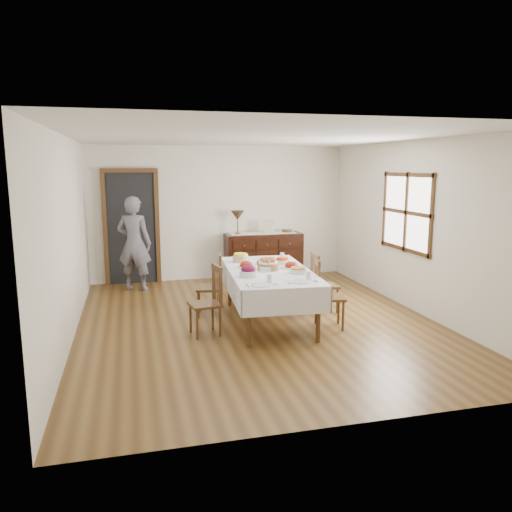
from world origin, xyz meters
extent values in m
plane|color=brown|center=(0.00, 0.00, 0.00)|extent=(6.00, 6.00, 0.00)
cube|color=silver|center=(0.00, 0.00, 2.60)|extent=(5.00, 6.00, 0.02)
cube|color=white|center=(0.00, 3.00, 1.30)|extent=(5.00, 0.02, 2.60)
cube|color=white|center=(0.00, -3.00, 1.30)|extent=(5.00, 0.02, 2.60)
cube|color=white|center=(-2.50, 0.00, 1.30)|extent=(0.02, 6.00, 2.60)
cube|color=white|center=(2.50, 0.00, 1.30)|extent=(0.02, 6.00, 2.60)
cube|color=white|center=(2.49, 0.30, 1.50)|extent=(0.02, 1.30, 1.10)
cube|color=#4C3118|center=(2.48, 0.30, 1.50)|extent=(0.03, 1.46, 1.26)
cube|color=black|center=(-1.70, 2.96, 1.05)|extent=(0.90, 0.06, 2.10)
cube|color=#4C3118|center=(-1.70, 2.94, 1.05)|extent=(1.04, 0.08, 2.18)
cube|color=white|center=(0.16, -0.02, 0.75)|extent=(1.25, 2.26, 0.04)
cylinder|color=#4C3118|center=(-0.36, -0.93, 0.35)|extent=(0.06, 0.06, 0.71)
cylinder|color=#4C3118|center=(0.54, -0.99, 0.35)|extent=(0.06, 0.06, 0.71)
cylinder|color=#4C3118|center=(-0.22, 0.95, 0.35)|extent=(0.06, 0.06, 0.71)
cylinder|color=#4C3118|center=(0.67, 0.89, 0.35)|extent=(0.06, 0.06, 0.71)
cube|color=white|center=(-0.40, 0.02, 0.60)|extent=(0.18, 2.22, 0.34)
cube|color=white|center=(0.71, -0.06, 0.60)|extent=(0.18, 2.22, 0.34)
cube|color=white|center=(0.08, -1.12, 0.60)|extent=(1.13, 0.10, 0.34)
cube|color=white|center=(0.24, 1.08, 0.60)|extent=(1.13, 0.10, 0.34)
cube|color=#4C3118|center=(-0.81, -0.35, 0.41)|extent=(0.44, 0.44, 0.04)
cylinder|color=#4C3118|center=(-0.99, -0.22, 0.20)|extent=(0.03, 0.03, 0.39)
cylinder|color=#4C3118|center=(-0.94, -0.53, 0.20)|extent=(0.03, 0.03, 0.39)
cylinder|color=#4C3118|center=(-0.68, -0.17, 0.20)|extent=(0.03, 0.03, 0.39)
cylinder|color=#4C3118|center=(-0.63, -0.48, 0.20)|extent=(0.03, 0.03, 0.39)
cylinder|color=#4C3118|center=(-0.66, -0.16, 0.67)|extent=(0.04, 0.04, 0.51)
cylinder|color=#4C3118|center=(-0.61, -0.49, 0.67)|extent=(0.04, 0.04, 0.51)
cube|color=#4C3118|center=(-0.64, -0.32, 0.89)|extent=(0.09, 0.37, 0.07)
cylinder|color=#4C3118|center=(-0.65, -0.24, 0.65)|extent=(0.02, 0.02, 0.42)
cylinder|color=#4C3118|center=(-0.64, -0.32, 0.65)|extent=(0.02, 0.02, 0.42)
cylinder|color=#4C3118|center=(-0.63, -0.40, 0.65)|extent=(0.02, 0.02, 0.42)
cube|color=#4C3118|center=(-0.62, 0.52, 0.41)|extent=(0.45, 0.45, 0.04)
cylinder|color=#4C3118|center=(-0.74, 0.71, 0.20)|extent=(0.03, 0.03, 0.39)
cylinder|color=#4C3118|center=(-0.80, 0.40, 0.20)|extent=(0.03, 0.03, 0.39)
cylinder|color=#4C3118|center=(-0.44, 0.65, 0.20)|extent=(0.03, 0.03, 0.39)
cylinder|color=#4C3118|center=(-0.49, 0.34, 0.20)|extent=(0.03, 0.03, 0.39)
cylinder|color=#4C3118|center=(-0.42, 0.66, 0.67)|extent=(0.04, 0.04, 0.52)
cylinder|color=#4C3118|center=(-0.48, 0.33, 0.67)|extent=(0.04, 0.04, 0.52)
cube|color=#4C3118|center=(-0.45, 0.49, 0.89)|extent=(0.10, 0.37, 0.07)
cylinder|color=#4C3118|center=(-0.43, 0.57, 0.65)|extent=(0.02, 0.02, 0.42)
cylinder|color=#4C3118|center=(-0.45, 0.49, 0.65)|extent=(0.02, 0.02, 0.42)
cylinder|color=#4C3118|center=(-0.46, 0.41, 0.65)|extent=(0.02, 0.02, 0.42)
cube|color=#4C3118|center=(0.90, -0.47, 0.43)|extent=(0.48, 0.48, 0.04)
cylinder|color=#4C3118|center=(1.03, -0.66, 0.20)|extent=(0.03, 0.03, 0.41)
cylinder|color=#4C3118|center=(1.10, -0.35, 0.20)|extent=(0.03, 0.03, 0.41)
cylinder|color=#4C3118|center=(0.71, -0.59, 0.20)|extent=(0.03, 0.03, 0.41)
cylinder|color=#4C3118|center=(0.78, -0.27, 0.20)|extent=(0.03, 0.03, 0.41)
cylinder|color=#4C3118|center=(0.69, -0.59, 0.70)|extent=(0.04, 0.04, 0.53)
cylinder|color=#4C3118|center=(0.77, -0.26, 0.70)|extent=(0.04, 0.04, 0.53)
cube|color=#4C3118|center=(0.73, -0.43, 0.92)|extent=(0.12, 0.38, 0.08)
cylinder|color=#4C3118|center=(0.71, -0.51, 0.68)|extent=(0.02, 0.02, 0.44)
cylinder|color=#4C3118|center=(0.73, -0.43, 0.68)|extent=(0.02, 0.02, 0.44)
cylinder|color=#4C3118|center=(0.75, -0.34, 0.68)|extent=(0.02, 0.02, 0.44)
cube|color=#4C3118|center=(1.14, 0.29, 0.40)|extent=(0.39, 0.39, 0.04)
cylinder|color=#4C3118|center=(1.29, 0.13, 0.19)|extent=(0.03, 0.03, 0.38)
cylinder|color=#4C3118|center=(1.30, 0.44, 0.19)|extent=(0.03, 0.03, 0.38)
cylinder|color=#4C3118|center=(0.98, 0.15, 0.19)|extent=(0.03, 0.03, 0.38)
cylinder|color=#4C3118|center=(1.00, 0.45, 0.19)|extent=(0.03, 0.03, 0.38)
cylinder|color=#4C3118|center=(0.97, 0.14, 0.65)|extent=(0.04, 0.04, 0.50)
cylinder|color=#4C3118|center=(0.98, 0.46, 0.65)|extent=(0.04, 0.04, 0.50)
cube|color=#4C3118|center=(0.97, 0.30, 0.86)|extent=(0.05, 0.36, 0.07)
cylinder|color=#4C3118|center=(0.97, 0.22, 0.63)|extent=(0.02, 0.02, 0.41)
cylinder|color=#4C3118|center=(0.97, 0.30, 0.63)|extent=(0.02, 0.02, 0.41)
cylinder|color=#4C3118|center=(0.98, 0.38, 0.63)|extent=(0.02, 0.02, 0.41)
cube|color=black|center=(0.82, 2.72, 0.45)|extent=(1.51, 0.50, 0.91)
cube|color=black|center=(0.36, 2.46, 0.72)|extent=(0.42, 0.02, 0.18)
sphere|color=brown|center=(0.36, 2.44, 0.72)|extent=(0.03, 0.03, 0.03)
cube|color=black|center=(0.82, 2.46, 0.72)|extent=(0.42, 0.02, 0.18)
sphere|color=brown|center=(0.82, 2.44, 0.72)|extent=(0.03, 0.03, 0.03)
cube|color=black|center=(1.27, 2.46, 0.72)|extent=(0.42, 0.02, 0.18)
sphere|color=brown|center=(1.27, 2.44, 0.72)|extent=(0.03, 0.03, 0.03)
imported|color=slate|center=(-1.67, 2.39, 0.91)|extent=(0.66, 0.55, 1.81)
cylinder|color=brown|center=(0.14, -0.03, 0.82)|extent=(0.30, 0.30, 0.10)
cylinder|color=white|center=(0.14, -0.03, 0.88)|extent=(0.27, 0.27, 0.02)
sphere|color=#B6612D|center=(0.22, -0.03, 0.91)|extent=(0.08, 0.08, 0.08)
sphere|color=#B6612D|center=(0.19, 0.03, 0.91)|extent=(0.08, 0.08, 0.08)
sphere|color=#B6612D|center=(0.13, 0.04, 0.91)|extent=(0.08, 0.08, 0.08)
sphere|color=#B6612D|center=(0.08, 0.00, 0.91)|extent=(0.08, 0.08, 0.08)
sphere|color=#B6612D|center=(0.08, -0.06, 0.91)|extent=(0.08, 0.08, 0.08)
sphere|color=#B6612D|center=(0.13, -0.10, 0.91)|extent=(0.08, 0.08, 0.08)
sphere|color=#B6612D|center=(0.19, -0.09, 0.91)|extent=(0.08, 0.08, 0.08)
cylinder|color=black|center=(0.22, 0.37, 0.79)|extent=(0.27, 0.27, 0.05)
ellipsoid|color=pink|center=(0.30, 0.37, 0.84)|extent=(0.05, 0.05, 0.06)
ellipsoid|color=#64B4E4|center=(0.28, 0.42, 0.84)|extent=(0.05, 0.05, 0.06)
ellipsoid|color=#78CC6D|center=(0.23, 0.45, 0.84)|extent=(0.05, 0.05, 0.06)
ellipsoid|color=#FD8652|center=(0.18, 0.44, 0.84)|extent=(0.05, 0.05, 0.06)
ellipsoid|color=#BB83D7|center=(0.15, 0.40, 0.84)|extent=(0.05, 0.05, 0.06)
ellipsoid|color=#F3B758|center=(0.15, 0.35, 0.84)|extent=(0.05, 0.05, 0.06)
ellipsoid|color=pink|center=(0.18, 0.31, 0.84)|extent=(0.05, 0.05, 0.06)
ellipsoid|color=#64B4E4|center=(0.23, 0.30, 0.84)|extent=(0.05, 0.05, 0.06)
ellipsoid|color=#78CC6D|center=(0.28, 0.33, 0.84)|extent=(0.05, 0.05, 0.06)
cylinder|color=silver|center=(-0.12, 0.22, 0.77)|extent=(0.27, 0.27, 0.02)
ellipsoid|color=maroon|center=(-0.12, 0.22, 0.81)|extent=(0.19, 0.16, 0.11)
cylinder|color=silver|center=(0.51, 0.03, 0.77)|extent=(0.33, 0.33, 0.01)
ellipsoid|color=maroon|center=(0.51, 0.03, 0.80)|extent=(0.19, 0.16, 0.11)
cylinder|color=silver|center=(-0.22, -0.37, 0.80)|extent=(0.24, 0.24, 0.08)
ellipsoid|color=#5B0931|center=(-0.22, -0.37, 0.86)|extent=(0.20, 0.17, 0.11)
cylinder|color=silver|center=(0.48, 0.36, 0.80)|extent=(0.23, 0.23, 0.06)
cylinder|color=red|center=(0.48, 0.36, 0.84)|extent=(0.18, 0.18, 0.03)
cylinder|color=tan|center=(-0.10, 0.67, 0.81)|extent=(0.24, 0.24, 0.09)
cylinder|color=yellow|center=(-0.10, 0.67, 0.88)|extent=(0.20, 0.20, 0.04)
cylinder|color=silver|center=(0.49, -0.32, 0.79)|extent=(0.25, 0.25, 0.05)
cylinder|color=#CE763C|center=(0.49, -0.32, 0.83)|extent=(0.20, 0.20, 0.02)
cube|color=silver|center=(0.07, -0.14, 0.80)|extent=(0.15, 0.10, 0.07)
cylinder|color=silver|center=(-0.19, -0.90, 0.77)|extent=(0.25, 0.25, 0.01)
cube|color=white|center=(-0.36, -0.90, 0.77)|extent=(0.09, 0.13, 0.01)
cube|color=#B3B3B8|center=(-0.36, -0.90, 0.77)|extent=(0.03, 0.16, 0.01)
cube|color=#B3B3B8|center=(-0.03, -0.90, 0.77)|extent=(0.02, 0.18, 0.01)
cube|color=#B3B3B8|center=(0.01, -0.90, 0.77)|extent=(0.03, 0.14, 0.01)
cylinder|color=silver|center=(-0.04, -0.75, 0.82)|extent=(0.07, 0.07, 0.10)
cylinder|color=silver|center=(0.35, -0.86, 0.77)|extent=(0.25, 0.25, 0.01)
cube|color=white|center=(0.18, -0.86, 0.77)|extent=(0.09, 0.13, 0.01)
cube|color=#B3B3B8|center=(0.18, -0.86, 0.77)|extent=(0.03, 0.16, 0.01)
cube|color=#B3B3B8|center=(0.51, -0.86, 0.77)|extent=(0.02, 0.18, 0.01)
cube|color=#B3B3B8|center=(0.55, -0.86, 0.77)|extent=(0.03, 0.14, 0.01)
cylinder|color=silver|center=(0.50, -0.71, 0.82)|extent=(0.07, 0.07, 0.10)
cylinder|color=silver|center=(-0.01, 0.70, 0.82)|extent=(0.07, 0.07, 0.11)
cylinder|color=silver|center=(0.56, 0.66, 0.82)|extent=(0.06, 0.06, 0.11)
cube|color=white|center=(0.80, 2.76, 0.91)|extent=(1.30, 0.35, 0.01)
cylinder|color=brown|center=(0.29, 2.72, 0.92)|extent=(0.12, 0.12, 0.03)
cylinder|color=brown|center=(0.29, 2.72, 1.06)|extent=(0.02, 0.02, 0.25)
cone|color=#402F1D|center=(0.29, 2.72, 1.28)|extent=(0.26, 0.26, 0.18)
cube|color=tan|center=(0.89, 2.65, 1.05)|extent=(0.22, 0.08, 0.28)
cylinder|color=#4C3118|center=(1.31, 2.75, 0.94)|extent=(0.20, 0.20, 0.06)
camera|label=1|loc=(-1.72, -6.68, 2.21)|focal=35.00mm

